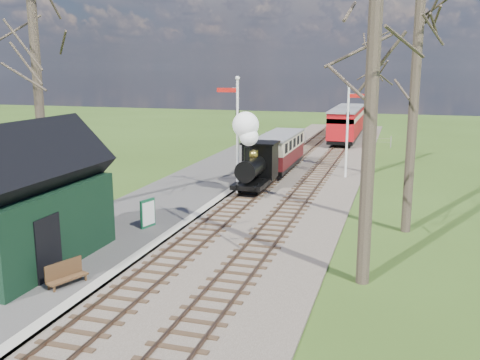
% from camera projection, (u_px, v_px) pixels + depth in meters
% --- Properties ---
extents(ground, '(140.00, 140.00, 0.00)m').
position_uv_depth(ground, '(72.00, 345.00, 13.08)').
color(ground, '#324B17').
rests_on(ground, ground).
extents(distant_hills, '(114.40, 48.00, 22.02)m').
position_uv_depth(distant_hills, '(351.00, 230.00, 76.30)').
color(distant_hills, '#385B23').
rests_on(distant_hills, ground).
extents(ballast_bed, '(8.00, 60.00, 0.10)m').
position_uv_depth(ballast_bed, '(297.00, 175.00, 33.29)').
color(ballast_bed, brown).
rests_on(ballast_bed, ground).
extents(track_near, '(1.60, 60.00, 0.15)m').
position_uv_depth(track_near, '(276.00, 173.00, 33.65)').
color(track_near, brown).
rests_on(track_near, ground).
extents(track_far, '(1.60, 60.00, 0.15)m').
position_uv_depth(track_far, '(317.00, 176.00, 32.91)').
color(track_far, brown).
rests_on(track_far, ground).
extents(platform, '(5.00, 44.00, 0.20)m').
position_uv_depth(platform, '(173.00, 199.00, 27.16)').
color(platform, '#474442').
rests_on(platform, ground).
extents(coping_strip, '(0.40, 44.00, 0.21)m').
position_uv_depth(coping_strip, '(216.00, 202.00, 26.50)').
color(coping_strip, '#B2AD9E').
rests_on(coping_strip, ground).
extents(station_shed, '(3.25, 6.30, 4.78)m').
position_uv_depth(station_shed, '(26.00, 203.00, 17.57)').
color(station_shed, black).
rests_on(station_shed, platform).
extents(semaphore_near, '(1.22, 0.24, 6.22)m').
position_uv_depth(semaphore_near, '(236.00, 127.00, 27.52)').
color(semaphore_near, silver).
rests_on(semaphore_near, ground).
extents(semaphore_far, '(1.22, 0.24, 5.72)m').
position_uv_depth(semaphore_far, '(349.00, 124.00, 31.73)').
color(semaphore_far, silver).
rests_on(semaphore_far, ground).
extents(bare_trees, '(15.51, 22.39, 12.00)m').
position_uv_depth(bare_trees, '(243.00, 104.00, 21.07)').
color(bare_trees, '#382D23').
rests_on(bare_trees, ground).
extents(fence_line, '(12.60, 0.08, 1.00)m').
position_uv_depth(fence_line, '(316.00, 138.00, 46.58)').
color(fence_line, slate).
rests_on(fence_line, ground).
extents(locomotive, '(1.71, 3.99, 4.28)m').
position_uv_depth(locomotive, '(254.00, 157.00, 28.40)').
color(locomotive, black).
rests_on(locomotive, ground).
extents(coach, '(2.00, 6.84, 2.10)m').
position_uv_depth(coach, '(280.00, 150.00, 34.17)').
color(coach, black).
rests_on(coach, ground).
extents(red_carriage_a, '(2.35, 5.82, 2.47)m').
position_uv_depth(red_carriage_a, '(344.00, 126.00, 45.93)').
color(red_carriage_a, black).
rests_on(red_carriage_a, ground).
extents(red_carriage_b, '(2.35, 5.82, 2.47)m').
position_uv_depth(red_carriage_b, '(350.00, 120.00, 51.08)').
color(red_carriage_b, black).
rests_on(red_carriage_b, ground).
extents(sign_board, '(0.30, 0.80, 1.18)m').
position_uv_depth(sign_board, '(148.00, 213.00, 21.86)').
color(sign_board, '#104B2C').
rests_on(sign_board, platform).
extents(bench, '(0.80, 1.33, 0.73)m').
position_uv_depth(bench, '(65.00, 274.00, 16.12)').
color(bench, '#4E321B').
rests_on(bench, platform).
extents(person, '(0.32, 0.46, 1.23)m').
position_uv_depth(person, '(99.00, 230.00, 19.50)').
color(person, '#1A212F').
rests_on(person, platform).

